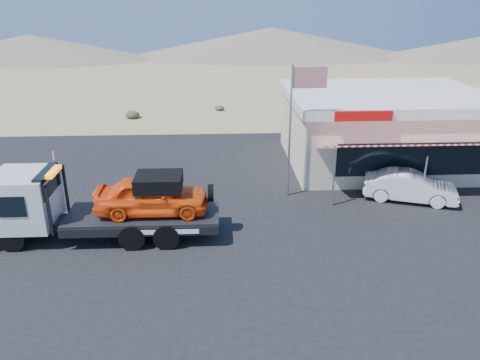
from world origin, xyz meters
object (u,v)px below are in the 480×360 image
Objects in this scene: jerky_store at (383,127)px; flagpole at (296,116)px; tow_truck at (101,201)px; white_sedan at (410,186)px.

jerky_store is 1.73× the size of flagpole.
tow_truck reaches higher than white_sedan.
white_sedan is 5.46m from jerky_store.
jerky_store is 7.36m from flagpole.
jerky_store is at bearing 14.68° from white_sedan.
flagpole is at bearing 100.09° from white_sedan.
tow_truck is 2.03× the size of white_sedan.
white_sedan is at bearing -8.97° from flagpole.
tow_truck is 0.79× the size of jerky_store.
tow_truck is 15.63m from jerky_store.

